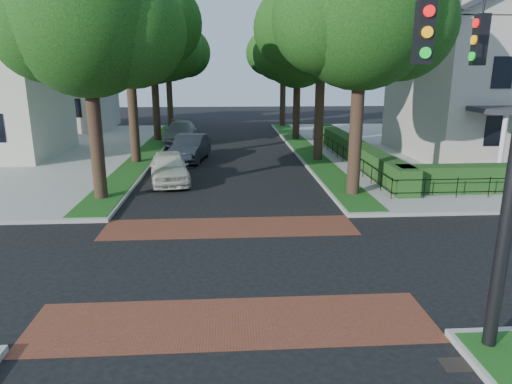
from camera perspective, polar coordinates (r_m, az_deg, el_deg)
ground at (r=13.46m, az=-3.14°, el=-8.96°), size 120.00×120.00×0.00m
sidewalk_ne at (r=37.31m, az=28.09°, el=4.91°), size 30.00×30.00×0.15m
crosswalk_far at (r=16.44m, az=-3.27°, el=-4.42°), size 9.00×2.20×0.01m
crosswalk_near at (r=10.61m, az=-2.94°, el=-15.94°), size 9.00×2.20×0.01m
storm_drain at (r=10.11m, az=24.00°, el=-19.09°), size 0.65×0.45×0.01m
grass_strip_ne at (r=32.32m, az=6.11°, el=5.44°), size 1.60×29.80×0.02m
grass_strip_nw at (r=32.30m, az=-13.21°, el=5.12°), size 1.60×29.80×0.02m
tree_right_near at (r=20.47m, az=13.27°, el=20.68°), size 7.75×6.67×10.66m
tree_right_mid at (r=28.25m, az=8.41°, el=19.95°), size 8.25×7.09×11.22m
tree_right_far at (r=37.00m, az=5.35°, el=17.14°), size 7.25×6.23×9.74m
tree_right_back at (r=45.93m, az=3.55°, el=17.19°), size 7.50×6.45×10.20m
tree_left_near at (r=20.34m, az=-20.05°, el=19.22°), size 7.50×6.45×10.20m
tree_left_mid at (r=28.21m, az=-15.55°, el=20.32°), size 8.00×6.88×11.48m
tree_left_far at (r=36.95m, az=-12.58°, el=17.20°), size 7.00×6.02×9.86m
tree_left_back at (r=45.90m, az=-10.85°, el=17.14°), size 7.75×6.66×10.44m
hedge_main_road at (r=28.78m, az=12.06°, el=5.22°), size 1.00×18.00×1.20m
fence_main_road at (r=28.60m, az=10.49°, el=4.93°), size 0.06×18.00×0.90m
house_victorian at (r=33.25m, az=29.16°, el=14.11°), size 13.00×13.05×12.48m
house_left_far at (r=46.92m, az=-23.56°, el=13.25°), size 10.00×9.00×10.14m
traffic_signal at (r=9.35m, az=28.64°, el=8.59°), size 2.17×2.00×8.00m
parked_car_front at (r=23.18m, az=-10.79°, el=3.06°), size 2.57×4.83×1.56m
parked_car_middle at (r=28.67m, az=-8.23°, el=5.46°), size 2.43×5.07×1.60m
parked_car_rear at (r=35.92m, az=-9.40°, el=7.35°), size 2.31×5.69×1.65m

